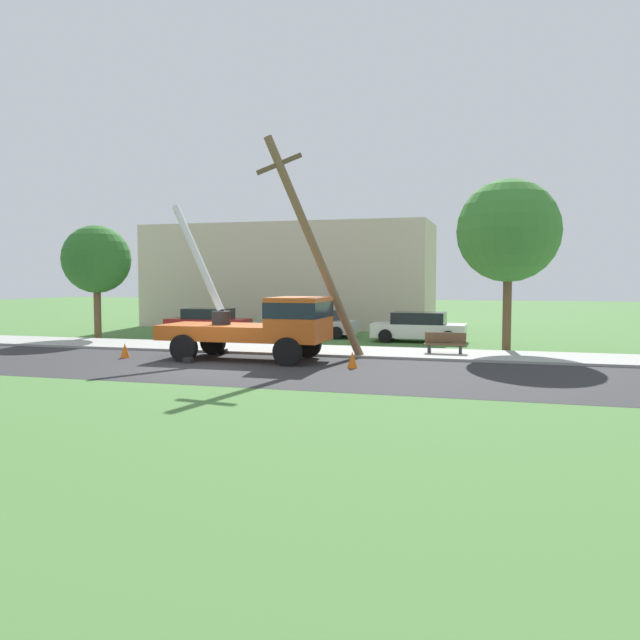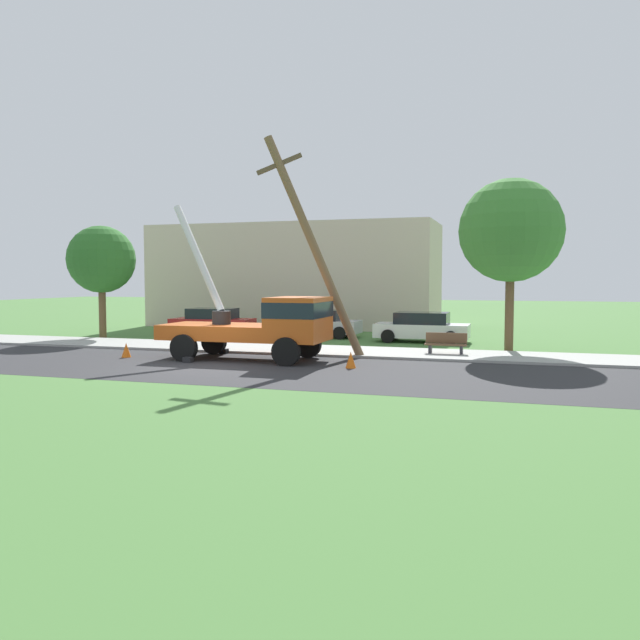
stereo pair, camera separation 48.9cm
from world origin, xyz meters
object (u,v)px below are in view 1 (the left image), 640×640
at_px(leaning_utility_pole, 313,245).
at_px(roadside_tree_far, 509,231).
at_px(parked_sedan_silver, 314,323).
at_px(roadside_tree_near, 96,260).
at_px(parked_sedan_white, 419,327).
at_px(traffic_cone_ahead, 352,360).
at_px(utility_truck, 266,322).
at_px(park_bench, 445,344).
at_px(traffic_cone_behind, 125,351).
at_px(parked_sedan_red, 208,322).

xyz_separation_m(leaning_utility_pole, roadside_tree_far, (7.10, 4.58, 0.69)).
relative_size(parked_sedan_silver, roadside_tree_near, 0.77).
bearing_deg(parked_sedan_white, roadside_tree_near, -170.91).
bearing_deg(parked_sedan_silver, roadside_tree_near, -161.01).
xyz_separation_m(traffic_cone_ahead, roadside_tree_near, (-14.93, 7.02, 3.69)).
height_order(leaning_utility_pole, roadside_tree_near, leaning_utility_pole).
height_order(utility_truck, park_bench, utility_truck).
xyz_separation_m(parked_sedan_silver, park_bench, (7.24, -6.17, -0.25)).
xyz_separation_m(leaning_utility_pole, traffic_cone_ahead, (2.09, -2.35, -4.01)).
xyz_separation_m(traffic_cone_behind, park_bench, (11.65, 4.14, 0.18)).
bearing_deg(roadside_tree_near, parked_sedan_white, 9.09).
bearing_deg(traffic_cone_ahead, roadside_tree_far, 54.12).
height_order(traffic_cone_ahead, roadside_tree_far, roadside_tree_far).
bearing_deg(roadside_tree_far, leaning_utility_pole, -147.18).
bearing_deg(utility_truck, parked_sedan_red, 126.61).
distance_m(parked_sedan_silver, roadside_tree_far, 11.09).
relative_size(utility_truck, roadside_tree_near, 1.19).
xyz_separation_m(parked_sedan_red, parked_sedan_silver, (5.82, 0.30, 0.00)).
bearing_deg(parked_sedan_white, roadside_tree_far, -33.35).
relative_size(utility_truck, parked_sedan_silver, 1.54).
xyz_separation_m(parked_sedan_white, park_bench, (1.68, -5.15, -0.25)).
xyz_separation_m(parked_sedan_silver, parked_sedan_white, (5.56, -1.02, 0.00)).
bearing_deg(roadside_tree_far, utility_truck, -145.49).
relative_size(utility_truck, leaning_utility_pole, 0.80).
bearing_deg(roadside_tree_far, parked_sedan_silver, 159.05).
relative_size(leaning_utility_pole, roadside_tree_far, 1.18).
bearing_deg(utility_truck, roadside_tree_near, 152.45).
bearing_deg(leaning_utility_pole, utility_truck, -138.06).
distance_m(parked_sedan_white, roadside_tree_near, 16.46).
height_order(park_bench, roadside_tree_far, roadside_tree_far).
bearing_deg(parked_sedan_white, leaning_utility_pole, -113.20).
distance_m(leaning_utility_pole, parked_sedan_silver, 9.32).
bearing_deg(utility_truck, park_bench, 28.39).
xyz_separation_m(traffic_cone_ahead, roadside_tree_far, (5.01, 6.93, 4.70)).
xyz_separation_m(traffic_cone_behind, parked_sedan_red, (-1.41, 10.00, 0.43)).
relative_size(parked_sedan_white, park_bench, 2.76).
height_order(traffic_cone_behind, roadside_tree_far, roadside_tree_far).
bearing_deg(parked_sedan_white, parked_sedan_red, 176.36).
distance_m(park_bench, roadside_tree_near, 18.15).
xyz_separation_m(traffic_cone_behind, roadside_tree_far, (13.97, 6.64, 4.70)).
distance_m(leaning_utility_pole, traffic_cone_behind, 8.22).
relative_size(utility_truck, traffic_cone_behind, 12.07).
relative_size(parked_sedan_red, parked_sedan_silver, 1.02).
bearing_deg(park_bench, leaning_utility_pole, -156.57).
bearing_deg(traffic_cone_behind, roadside_tree_near, 131.57).
height_order(leaning_utility_pole, parked_sedan_red, leaning_utility_pole).
bearing_deg(leaning_utility_pole, parked_sedan_white, 66.80).
xyz_separation_m(traffic_cone_behind, roadside_tree_near, (-5.97, 6.73, 3.69)).
distance_m(utility_truck, parked_sedan_white, 9.66).
bearing_deg(leaning_utility_pole, parked_sedan_silver, 106.63).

